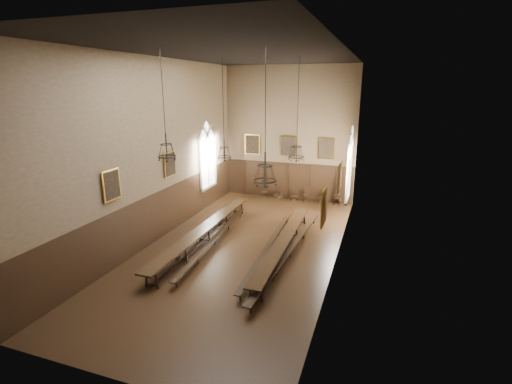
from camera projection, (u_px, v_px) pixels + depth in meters
The scene contains 32 objects.
floor at pixel (242, 248), 18.12m from camera, with size 9.00×18.00×0.02m, color black.
ceiling at pixel (240, 52), 15.64m from camera, with size 9.00×18.00×0.02m, color black.
wall_back at pixel (289, 134), 25.07m from camera, with size 9.00×0.02×9.00m, color #765F48.
wall_front at pixel (102, 224), 8.68m from camera, with size 9.00×0.02×9.00m, color #765F48.
wall_left at pixel (156, 152), 18.29m from camera, with size 0.02×18.00×9.00m, color #765F48.
wall_right at pixel (341, 164), 15.47m from camera, with size 0.02×18.00×9.00m, color #765F48.
wainscot_panelling at pixel (242, 224), 17.77m from camera, with size 9.00×18.00×2.50m, color black, non-canonical shape.
table_left at pixel (205, 235), 18.72m from camera, with size 0.80×10.41×0.81m.
table_right at pixel (283, 247), 17.42m from camera, with size 0.84×9.37×0.73m.
bench_left_outer at pixel (198, 235), 19.07m from camera, with size 0.91×9.24×0.42m.
bench_left_inner at pixel (215, 240), 18.39m from camera, with size 0.91×9.10×0.41m.
bench_right_inner at pixel (269, 248), 17.53m from camera, with size 0.69×9.17×0.41m.
bench_right_outer at pixel (290, 251), 17.08m from camera, with size 0.83×10.27×0.46m.
chair_2 at pixel (264, 194), 26.29m from camera, with size 0.48×0.48×0.86m.
chair_3 at pixel (277, 195), 25.95m from camera, with size 0.39×0.39×0.88m.
chair_4 at pixel (294, 197), 25.58m from camera, with size 0.43×0.43×0.88m.
chair_5 at pixel (307, 197), 25.36m from camera, with size 0.48×0.48×0.99m.
chair_6 at pixel (323, 199), 25.05m from camera, with size 0.48×0.48×0.98m.
chair_7 at pixel (337, 200), 24.73m from camera, with size 0.52×0.52×1.00m.
chandelier_back_left at pixel (224, 149), 19.63m from camera, with size 0.77×0.77×5.13m.
chandelier_back_right at pixel (297, 150), 18.71m from camera, with size 0.82×0.82×4.98m.
chandelier_front_left at pixel (166, 149), 15.19m from camera, with size 0.77×0.77×4.30m.
chandelier_front_right at pixel (265, 173), 14.45m from camera, with size 0.92×0.92×5.11m.
portrait_back_0 at pixel (252, 144), 25.99m from camera, with size 1.10×0.12×1.40m.
portrait_back_1 at pixel (288, 146), 25.17m from camera, with size 1.10×0.12×1.40m.
portrait_back_2 at pixel (327, 148), 24.36m from camera, with size 1.10×0.12×1.40m.
portrait_left_0 at pixel (170, 164), 19.38m from camera, with size 0.12×1.00×1.30m.
portrait_left_1 at pixel (112, 185), 15.28m from camera, with size 0.12×1.00×1.30m.
portrait_right_0 at pixel (340, 177), 16.64m from camera, with size 0.12×1.00×1.30m.
portrait_right_1 at pixel (324, 206), 12.55m from camera, with size 0.12×1.00×1.30m.
window_right at pixel (350, 164), 20.80m from camera, with size 0.20×2.20×4.60m, color white, non-canonical shape.
window_left at pixel (207, 155), 23.57m from camera, with size 0.20×2.20×4.60m, color white, non-canonical shape.
Camera 1 is at (6.07, -15.53, 7.61)m, focal length 26.00 mm.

